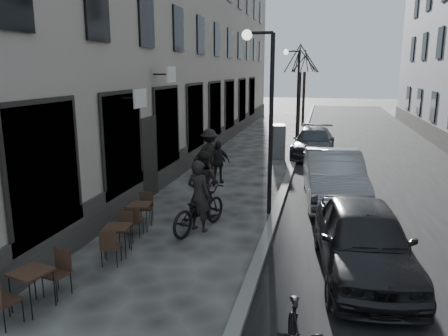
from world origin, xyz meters
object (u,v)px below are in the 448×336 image
at_px(bistro_set_c, 140,214).
at_px(bicycle, 199,209).
at_px(tree_far, 305,61).
at_px(car_mid, 334,177).
at_px(bistro_set_a, 32,286).
at_px(pedestrian_near, 204,183).
at_px(pedestrian_far, 218,162).
at_px(tree_near, 300,59).
at_px(utility_cabinet, 278,141).
at_px(bistro_set_b, 118,237).
at_px(car_near, 364,240).
at_px(car_far, 314,142).
at_px(streetlamp_far, 295,87).
at_px(streetlamp_near, 265,103).
at_px(pedestrian_mid, 209,154).

distance_m(bistro_set_c, bicycle, 1.54).
relative_size(tree_far, car_mid, 1.20).
height_order(bistro_set_a, pedestrian_near, pedestrian_near).
bearing_deg(pedestrian_far, bicycle, -114.11).
relative_size(tree_near, pedestrian_near, 3.06).
xyz_separation_m(bistro_set_a, bicycle, (1.72, 4.32, 0.12)).
xyz_separation_m(utility_cabinet, car_mid, (2.40, -6.58, 0.01)).
xyz_separation_m(bistro_set_a, bistro_set_c, (0.21, 4.05, -0.02)).
distance_m(tree_near, bistro_set_c, 17.78).
bearing_deg(bistro_set_b, bistro_set_c, 86.03).
height_order(car_near, car_far, car_near).
bearing_deg(pedestrian_far, streetlamp_far, 44.73).
bearing_deg(tree_near, pedestrian_near, -96.21).
distance_m(bicycle, car_far, 11.03).
distance_m(car_near, car_far, 12.45).
bearing_deg(bistro_set_a, bistro_set_b, 94.89).
bearing_deg(utility_cabinet, pedestrian_far, -118.82).
bearing_deg(car_near, bistro_set_b, 176.98).
relative_size(streetlamp_near, tree_near, 0.89).
relative_size(bicycle, car_far, 0.47).
xyz_separation_m(pedestrian_mid, car_far, (3.74, 5.27, -0.28)).
xyz_separation_m(streetlamp_near, pedestrian_near, (-1.62, -0.52, -2.23)).
xyz_separation_m(streetlamp_near, bicycle, (-1.42, -1.73, -2.60)).
bearing_deg(car_near, bistro_set_a, -160.12).
distance_m(bistro_set_b, car_near, 5.24).
bearing_deg(pedestrian_near, car_far, -81.98).
relative_size(pedestrian_mid, pedestrian_far, 1.22).
distance_m(bicycle, pedestrian_far, 4.87).
bearing_deg(streetlamp_near, bicycle, -129.26).
relative_size(bistro_set_b, pedestrian_far, 0.90).
bearing_deg(streetlamp_near, car_far, 82.57).
height_order(bistro_set_b, utility_cabinet, utility_cabinet).
bearing_deg(car_near, pedestrian_mid, 119.90).
bearing_deg(utility_cabinet, bistro_set_a, -111.64).
distance_m(streetlamp_far, car_far, 4.09).
distance_m(streetlamp_far, bistro_set_b, 16.09).
xyz_separation_m(car_near, car_far, (-1.30, 12.38, -0.07)).
bearing_deg(utility_cabinet, car_near, -86.89).
relative_size(tree_far, car_far, 1.25).
relative_size(bistro_set_a, bistro_set_c, 1.06).
height_order(tree_near, pedestrian_near, tree_near).
bearing_deg(streetlamp_far, bistro_set_a, -99.85).
distance_m(utility_cabinet, pedestrian_far, 5.40).
bearing_deg(car_mid, pedestrian_near, -154.00).
xyz_separation_m(streetlamp_far, pedestrian_near, (-1.62, -12.52, -2.23)).
bearing_deg(utility_cabinet, streetlamp_far, 72.61).
bearing_deg(car_near, tree_near, 91.96).
distance_m(tree_far, bistro_set_b, 25.14).
xyz_separation_m(streetlamp_far, bicycle, (-1.42, -13.73, -2.60)).
xyz_separation_m(bistro_set_c, pedestrian_near, (1.31, 1.48, 0.52)).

